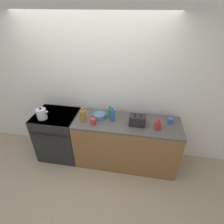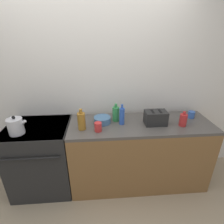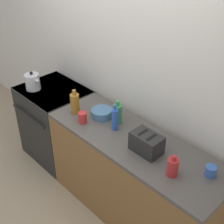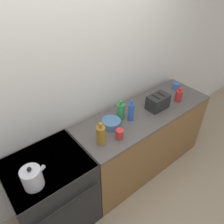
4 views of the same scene
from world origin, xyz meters
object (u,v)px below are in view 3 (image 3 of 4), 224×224
at_px(toaster, 147,143).
at_px(cup_blue, 210,171).
at_px(bottle_blue, 115,119).
at_px(bottle_red, 173,167).
at_px(cup_red, 82,118).
at_px(kettle, 33,82).
at_px(stove, 56,122).
at_px(bowl, 102,113).
at_px(bottle_green, 118,113).
at_px(bottle_amber, 75,103).

xyz_separation_m(toaster, cup_blue, (0.52, 0.13, -0.04)).
relative_size(bottle_blue, bottle_red, 1.42).
relative_size(bottle_red, cup_red, 1.72).
bearing_deg(kettle, cup_blue, 6.25).
bearing_deg(stove, cup_blue, 2.57).
bearing_deg(bowl, stove, -177.26).
relative_size(bottle_blue, cup_red, 2.44).
bearing_deg(stove, bowl, 2.74).
distance_m(stove, kettle, 0.58).
xyz_separation_m(kettle, cup_blue, (2.11, 0.23, -0.05)).
height_order(bottle_green, bowl, bottle_green).
relative_size(stove, bottle_blue, 3.55).
xyz_separation_m(bottle_amber, cup_red, (0.19, -0.06, -0.05)).
distance_m(kettle, cup_red, 0.89).
height_order(kettle, bottle_green, bottle_green).
relative_size(cup_blue, bowl, 0.43).
bearing_deg(bottle_amber, bottle_green, 24.02).
distance_m(toaster, bowl, 0.65).
bearing_deg(bottle_red, kettle, -179.01).
bearing_deg(toaster, bottle_green, 164.70).
bearing_deg(cup_blue, toaster, -165.71).
bearing_deg(bottle_amber, bowl, 30.00).
relative_size(bottle_blue, cup_blue, 2.93).
relative_size(stove, bottle_amber, 3.66).
height_order(stove, bottle_amber, bottle_amber).
bearing_deg(cup_blue, bottle_blue, -173.83).
relative_size(kettle, bottle_amber, 0.86).
relative_size(stove, toaster, 3.53).
relative_size(toaster, cup_blue, 2.94).
height_order(toaster, bowl, toaster).
relative_size(toaster, bottle_red, 1.42).
bearing_deg(stove, bottle_blue, -0.71).
bearing_deg(bottle_red, bottle_green, 166.17).
distance_m(cup_red, cup_blue, 1.24).
xyz_separation_m(bottle_red, bowl, (-0.96, 0.15, -0.04)).
bearing_deg(bottle_green, cup_red, -132.82).
bearing_deg(kettle, stove, 42.33).
height_order(stove, cup_blue, cup_blue).
distance_m(kettle, bottle_red, 1.90).
bearing_deg(bowl, toaster, -7.38).
bearing_deg(toaster, bottle_blue, 175.39).
bearing_deg(stove, cup_red, -12.22).
bearing_deg(bowl, bottle_amber, -150.00).
bearing_deg(bottle_red, stove, 176.38).
distance_m(stove, toaster, 1.53).
bearing_deg(bottle_red, bottle_amber, 179.50).
xyz_separation_m(stove, bottle_red, (1.75, -0.11, 0.52)).
xyz_separation_m(bottle_green, bottle_blue, (0.06, -0.10, 0.01)).
relative_size(toaster, cup_red, 2.45).
height_order(kettle, bottle_blue, bottle_blue).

